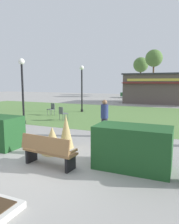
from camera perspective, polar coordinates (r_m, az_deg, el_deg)
name	(u,v)px	position (r m, az deg, el deg)	size (l,w,h in m)	color
ground_plane	(42,170)	(6.49, -12.57, -14.67)	(80.00, 80.00, 0.00)	#999691
lawn_patch	(130,115)	(16.48, 10.76, -0.84)	(36.00, 12.00, 0.01)	#5B8442
park_bench	(48,151)	(6.49, -10.91, -10.11)	(1.74, 0.67, 0.95)	olive
hedge_right	(132,147)	(6.35, 11.31, -9.19)	(2.13, 1.10, 1.24)	#1E4C23
ornamental_grass_behind_left	(118,147)	(6.82, 7.47, -9.28)	(0.67, 0.67, 0.93)	tan
ornamental_grass_behind_right	(52,140)	(7.64, -9.82, -7.38)	(0.77, 0.77, 0.94)	tan
ornamental_grass_behind_center	(66,131)	(8.17, -6.23, -5.12)	(0.57, 0.57, 1.27)	tan
lamppost_mid	(22,83)	(13.26, -17.37, 7.39)	(0.36, 0.36, 3.84)	black
lamppost_far	(82,83)	(18.01, -2.05, 7.79)	(0.36, 0.36, 3.84)	black
food_kiosk	(171,88)	(26.81, 20.79, 5.86)	(10.61, 5.00, 3.48)	#594C47
cafe_chair_west	(62,112)	(14.02, -7.19, -0.12)	(0.58, 0.58, 0.89)	#4C5156
cafe_chair_center	(52,108)	(16.45, -9.99, 1.01)	(0.57, 0.57, 0.89)	#4C5156
person_standing	(104,118)	(9.80, 4.00, -1.57)	(0.34, 0.34, 1.69)	#23232D
parked_car_west_slot	(134,94)	(34.95, 11.82, 4.75)	(4.21, 2.07, 1.20)	#2D6638
tree_left_bg	(141,65)	(42.63, 13.44, 12.01)	(2.80, 2.80, 7.13)	brown
tree_right_bg	(154,59)	(37.89, 16.72, 13.40)	(2.80, 2.80, 7.78)	brown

